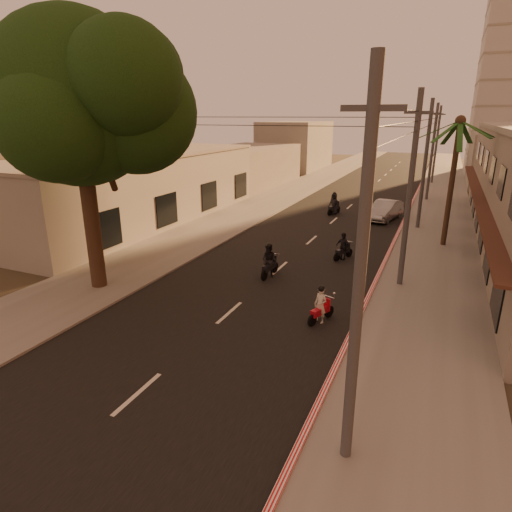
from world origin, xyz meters
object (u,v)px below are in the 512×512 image
object	(u,v)px
broadleaf_tree	(86,100)
parked_car	(385,210)
scooter_red	(321,306)
scooter_mid_a	(269,262)
scooter_far_a	(334,204)
palm_tree	(459,129)
scooter_mid_b	(343,247)

from	to	relation	value
broadleaf_tree	parked_car	xyz separation A→B (m)	(10.18, 19.86, -7.72)
scooter_red	broadleaf_tree	bearing A→B (deg)	-155.07
scooter_mid_a	scooter_far_a	bearing A→B (deg)	95.69
scooter_red	parked_car	distance (m)	19.29
broadleaf_tree	scooter_mid_a	bearing A→B (deg)	34.06
scooter_mid_a	scooter_far_a	distance (m)	15.65
scooter_far_a	palm_tree	bearing A→B (deg)	-19.61
broadleaf_tree	scooter_mid_b	size ratio (longest dim) A/B	7.41
broadleaf_tree	parked_car	distance (m)	23.61
scooter_mid_a	scooter_mid_b	size ratio (longest dim) A/B	1.13
palm_tree	parked_car	distance (m)	9.82
palm_tree	scooter_far_a	xyz separation A→B (m)	(-8.57, 6.23, -6.29)
scooter_mid_b	parked_car	distance (m)	11.16
scooter_mid_a	scooter_mid_b	world-z (taller)	scooter_mid_a
scooter_far_a	parked_car	size ratio (longest dim) A/B	0.39
palm_tree	scooter_red	world-z (taller)	palm_tree
scooter_mid_a	parked_car	size ratio (longest dim) A/B	0.38
broadleaf_tree	parked_car	size ratio (longest dim) A/B	2.50
palm_tree	scooter_red	size ratio (longest dim) A/B	5.16
scooter_mid_a	parked_car	xyz separation A→B (m)	(3.62, 15.42, -0.06)
scooter_mid_b	parked_car	xyz separation A→B (m)	(0.81, 11.13, 0.01)
palm_tree	scooter_far_a	world-z (taller)	palm_tree
parked_car	palm_tree	bearing A→B (deg)	-41.95
scooter_mid_a	parked_car	distance (m)	15.84
broadleaf_tree	scooter_far_a	distance (m)	22.31
scooter_mid_a	parked_car	world-z (taller)	scooter_mid_a
broadleaf_tree	scooter_mid_b	world-z (taller)	broadleaf_tree
scooter_red	scooter_far_a	world-z (taller)	scooter_far_a
scooter_red	scooter_far_a	size ratio (longest dim) A/B	0.84
palm_tree	scooter_mid_a	world-z (taller)	palm_tree
scooter_red	scooter_mid_a	size ratio (longest dim) A/B	0.86
broadleaf_tree	scooter_red	xyz separation A→B (m)	(10.31, 0.57, -7.76)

